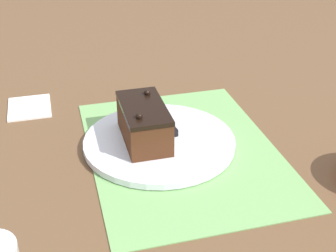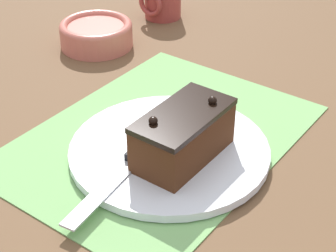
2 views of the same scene
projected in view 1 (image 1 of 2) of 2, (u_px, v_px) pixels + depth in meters
The scene contains 6 objects.
ground_plane at pixel (183, 151), 0.87m from camera, with size 3.00×3.00×0.00m, color brown.
placemat_woven at pixel (183, 150), 0.87m from camera, with size 0.46×0.34×0.00m, color #7AB266.
cake_plate at pixel (159, 142), 0.88m from camera, with size 0.28×0.28×0.01m.
chocolate_cake at pixel (144, 123), 0.86m from camera, with size 0.15×0.08×0.08m.
serving_knife at pixel (160, 119), 0.93m from camera, with size 0.21×0.05×0.01m.
folded_napkin at pixel (29, 107), 1.02m from camera, with size 0.11×0.09×0.01m, color white.
Camera 1 is at (-0.70, 0.22, 0.47)m, focal length 50.00 mm.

